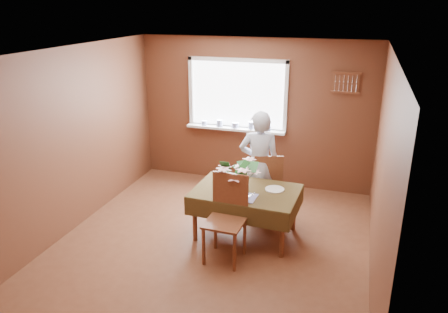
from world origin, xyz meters
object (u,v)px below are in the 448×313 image
(chair_near, at_px, (227,214))
(seated_woman, at_px, (259,165))
(dining_table, at_px, (246,196))
(flower_bouquet, at_px, (238,176))
(chair_far, at_px, (267,182))

(chair_near, bearing_deg, seated_woman, 86.89)
(dining_table, height_order, flower_bouquet, flower_bouquet)
(seated_woman, xyz_separation_m, flower_bouquet, (-0.07, -0.87, 0.16))
(dining_table, relative_size, chair_near, 1.33)
(chair_near, relative_size, seated_woman, 0.67)
(chair_near, bearing_deg, chair_far, 82.24)
(chair_far, xyz_separation_m, chair_near, (-0.23, -1.27, 0.05))
(chair_far, distance_m, seated_woman, 0.31)
(dining_table, distance_m, chair_near, 0.57)
(flower_bouquet, bearing_deg, dining_table, 78.97)
(chair_far, xyz_separation_m, flower_bouquet, (-0.19, -0.95, 0.44))
(seated_woman, height_order, flower_bouquet, seated_woman)
(chair_near, height_order, seated_woman, seated_woman)
(dining_table, relative_size, chair_far, 1.47)
(chair_far, height_order, chair_near, chair_near)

